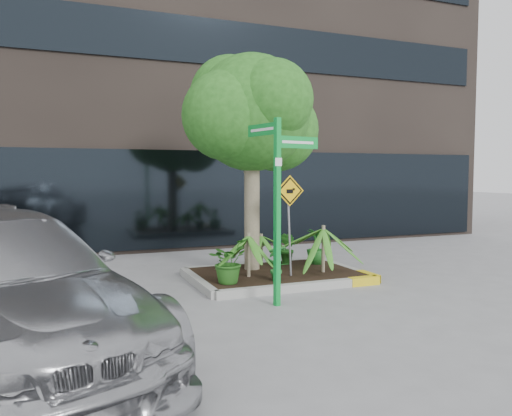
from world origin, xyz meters
name	(u,v)px	position (x,y,z in m)	size (l,w,h in m)	color
ground	(273,283)	(0.00, 0.00, 0.00)	(80.00, 80.00, 0.00)	gray
building	(186,15)	(0.50, 8.50, 7.50)	(18.00, 8.00, 15.00)	#2D2621
planter	(278,274)	(0.23, 0.27, 0.10)	(3.35, 2.36, 0.15)	#9E9E99
tree	(251,113)	(-0.14, 0.77, 3.28)	(3.00, 2.66, 4.50)	gray
palm_front	(323,228)	(1.05, -0.07, 1.01)	(1.04, 1.04, 1.15)	gray
palm_left	(249,236)	(-0.48, 0.07, 0.92)	(0.93, 0.93, 1.03)	gray
palm_back	(261,236)	(0.24, 1.18, 0.76)	(0.73, 0.73, 0.81)	gray
shrub_a	(228,261)	(-1.01, -0.30, 0.54)	(0.71, 0.71, 0.79)	#26621C
shrub_b	(316,246)	(1.36, 0.78, 0.53)	(0.42, 0.42, 0.75)	#216E23
shrub_c	(277,262)	(-0.14, -0.46, 0.49)	(0.36, 0.36, 0.69)	#216C27
shrub_d	(288,248)	(0.75, 0.94, 0.49)	(0.37, 0.37, 0.68)	#1F5E1B
street_sign_post	(278,190)	(-0.56, -1.43, 1.82)	(0.98, 0.86, 2.95)	green
cattle_sign	(290,208)	(0.29, -0.11, 1.44)	(0.59, 0.19, 1.90)	slate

